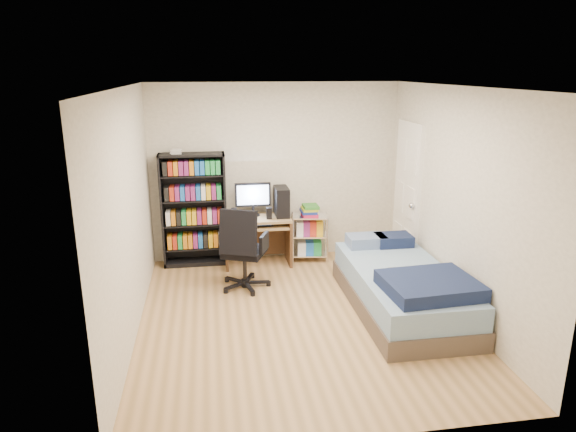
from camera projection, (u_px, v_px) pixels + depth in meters
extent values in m
cube|color=tan|center=(300.00, 319.00, 5.74)|extent=(3.50, 4.00, 0.04)
cube|color=silver|center=(301.00, 85.00, 5.04)|extent=(3.50, 4.00, 0.04)
cube|color=white|center=(275.00, 172.00, 7.30)|extent=(3.50, 0.04, 2.50)
cube|color=white|center=(353.00, 287.00, 3.47)|extent=(3.50, 0.04, 2.50)
cube|color=white|center=(126.00, 217.00, 5.12)|extent=(0.04, 4.00, 2.50)
cube|color=white|center=(458.00, 203.00, 5.65)|extent=(0.04, 4.00, 2.50)
cube|color=black|center=(194.00, 210.00, 7.09)|extent=(0.89, 0.30, 1.58)
cube|color=black|center=(196.00, 247.00, 7.24)|extent=(0.83, 0.28, 0.02)
cube|color=red|center=(196.00, 240.00, 7.20)|extent=(0.77, 0.24, 0.19)
cube|color=black|center=(195.00, 224.00, 7.14)|extent=(0.83, 0.28, 0.02)
cube|color=blue|center=(194.00, 216.00, 7.10)|extent=(0.77, 0.24, 0.19)
cube|color=black|center=(193.00, 200.00, 7.05)|extent=(0.83, 0.28, 0.02)
cube|color=gold|center=(193.00, 192.00, 7.01)|extent=(0.77, 0.24, 0.19)
cube|color=black|center=(192.00, 175.00, 6.95)|extent=(0.83, 0.28, 0.02)
cube|color=green|center=(192.00, 167.00, 6.91)|extent=(0.77, 0.24, 0.19)
cube|color=silver|center=(176.00, 151.00, 6.83)|extent=(0.14, 0.12, 0.07)
cube|color=tan|center=(257.00, 219.00, 7.11)|extent=(0.92, 0.50, 0.04)
cube|color=#382B1F|center=(226.00, 244.00, 7.14)|extent=(0.04, 0.50, 0.65)
cube|color=#382B1F|center=(288.00, 240.00, 7.27)|extent=(0.04, 0.50, 0.65)
cube|color=#382B1F|center=(256.00, 236.00, 7.42)|extent=(0.88, 0.03, 0.60)
cube|color=tan|center=(258.00, 226.00, 7.07)|extent=(0.83, 0.41, 0.02)
cube|color=black|center=(258.00, 225.00, 7.04)|extent=(0.40, 0.14, 0.02)
cube|color=black|center=(253.00, 195.00, 7.11)|extent=(0.50, 0.05, 0.33)
cube|color=#CCDEFF|center=(253.00, 195.00, 7.09)|extent=(0.44, 0.01, 0.28)
cube|color=black|center=(281.00, 201.00, 7.15)|extent=(0.18, 0.39, 0.40)
cube|color=black|center=(234.00, 214.00, 6.99)|extent=(0.07, 0.07, 0.16)
cube|color=black|center=(269.00, 213.00, 7.02)|extent=(0.07, 0.07, 0.16)
cylinder|color=black|center=(245.00, 267.00, 6.46)|extent=(0.05, 0.05, 0.38)
cube|color=black|center=(244.00, 251.00, 6.40)|extent=(0.62, 0.62, 0.08)
cube|color=black|center=(238.00, 233.00, 6.11)|extent=(0.48, 0.31, 0.55)
cube|color=black|center=(225.00, 239.00, 6.42)|extent=(0.15, 0.29, 0.22)
cube|color=black|center=(264.00, 243.00, 6.30)|extent=(0.15, 0.29, 0.22)
cylinder|color=white|center=(293.00, 241.00, 7.21)|extent=(0.02, 0.02, 0.67)
cylinder|color=white|center=(327.00, 241.00, 7.21)|extent=(0.02, 0.02, 0.67)
cylinder|color=white|center=(292.00, 234.00, 7.54)|extent=(0.02, 0.02, 0.67)
cylinder|color=white|center=(325.00, 234.00, 7.54)|extent=(0.02, 0.02, 0.67)
cube|color=white|center=(309.00, 253.00, 7.44)|extent=(0.53, 0.41, 0.02)
cube|color=white|center=(310.00, 234.00, 7.36)|extent=(0.53, 0.41, 0.02)
cube|color=white|center=(310.00, 216.00, 7.29)|extent=(0.53, 0.41, 0.02)
cube|color=#B51941|center=(310.00, 210.00, 7.26)|extent=(0.25, 0.29, 0.15)
cube|color=#51443C|center=(401.00, 300.00, 5.91)|extent=(1.08, 2.16, 0.22)
cube|color=#7FA3BD|center=(402.00, 281.00, 5.84)|extent=(1.04, 2.12, 0.26)
cube|color=#141F41|center=(430.00, 286.00, 5.23)|extent=(0.97, 0.82, 0.15)
cube|color=#89A0C2|center=(366.00, 241.00, 6.58)|extent=(0.49, 0.32, 0.14)
cube|color=#141F41|center=(393.00, 240.00, 6.61)|extent=(0.45, 0.32, 0.14)
cube|color=#462D16|center=(405.00, 271.00, 5.75)|extent=(0.30, 0.24, 0.02)
cube|color=white|center=(407.00, 196.00, 7.00)|extent=(0.05, 0.80, 2.00)
sphere|color=silver|center=(412.00, 206.00, 6.70)|extent=(0.08, 0.08, 0.08)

